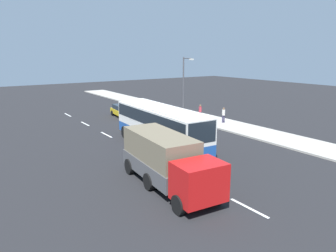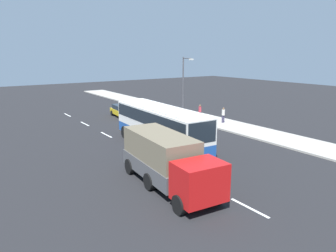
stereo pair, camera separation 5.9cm
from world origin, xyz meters
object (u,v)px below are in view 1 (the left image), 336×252
Objects in this scene: cargo_truck at (167,160)px; pedestrian_at_crossing at (224,114)px; pedestrian_near_curb at (200,111)px; car_yellow_taxi at (123,111)px; coach_bus at (160,123)px; street_lamp at (184,83)px.

pedestrian_at_crossing is (-10.10, 14.10, -0.49)m from cargo_truck.
pedestrian_near_curb is 1.02× the size of pedestrian_at_crossing.
pedestrian_near_curb is at bearing 48.24° from car_yellow_taxi.
coach_bus reaches higher than pedestrian_at_crossing.
pedestrian_at_crossing reaches higher than car_yellow_taxi.
car_yellow_taxi is 12.00m from pedestrian_at_crossing.
pedestrian_near_curb is at bearing 139.03° from cargo_truck.
street_lamp is (-8.77, 8.97, 2.04)m from coach_bus.
coach_bus is at bearing -45.66° from street_lamp.
pedestrian_at_crossing is 0.24× the size of street_lamp.
cargo_truck is at bearing -13.59° from car_yellow_taxi.
street_lamp is at bearing 60.38° from pedestrian_near_curb.
pedestrian_near_curb is 0.24× the size of street_lamp.
coach_bus is 10.97m from pedestrian_at_crossing.
coach_bus is at bearing -7.73° from car_yellow_taxi.
coach_bus is 11.40m from pedestrian_near_curb.
street_lamp reaches higher than coach_bus.
pedestrian_at_crossing is (9.63, 7.15, 0.33)m from car_yellow_taxi.
cargo_truck is 1.15× the size of street_lamp.
cargo_truck is 4.85× the size of pedestrian_at_crossing.
coach_bus reaches higher than car_yellow_taxi.
cargo_truck is 18.45m from pedestrian_near_curb.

